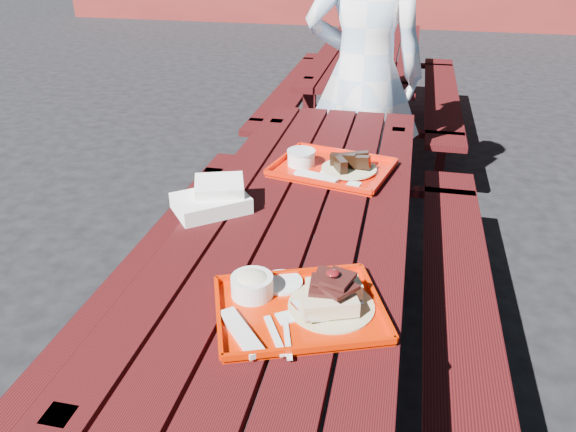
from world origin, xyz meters
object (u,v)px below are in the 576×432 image
object	(u,v)px
near_tray	(298,299)
far_tray	(330,166)
person	(364,76)
picnic_table_far	(368,74)
picnic_table_near	(297,261)

from	to	relation	value
near_tray	far_tray	bearing A→B (deg)	93.23
person	picnic_table_far	bearing A→B (deg)	-89.24
picnic_table_near	near_tray	bearing A→B (deg)	-78.46
picnic_table_near	picnic_table_far	bearing A→B (deg)	90.00
picnic_table_far	person	bearing A→B (deg)	-86.63
person	picnic_table_near	bearing A→B (deg)	83.96
picnic_table_near	picnic_table_far	world-z (taller)	same
near_tray	person	world-z (taller)	person
picnic_table_near	far_tray	xyz separation A→B (m)	(0.05, 0.39, 0.21)
far_tray	person	xyz separation A→B (m)	(0.03, 1.00, 0.12)
picnic_table_near	picnic_table_far	size ratio (longest dim) A/B	1.00
picnic_table_near	far_tray	size ratio (longest dim) A/B	4.74
near_tray	far_tray	distance (m)	0.90
near_tray	picnic_table_near	bearing A→B (deg)	101.54
picnic_table_near	far_tray	distance (m)	0.44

